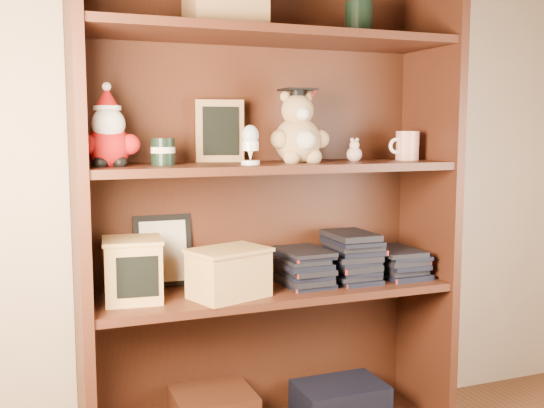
{
  "coord_description": "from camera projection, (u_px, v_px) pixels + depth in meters",
  "views": [
    {
      "loc": [
        -0.83,
        -0.56,
        1.06
      ],
      "look_at": [
        -0.11,
        1.3,
        0.82
      ],
      "focal_mm": 42.0,
      "sensor_mm": 36.0,
      "label": 1
    }
  ],
  "objects": [
    {
      "name": "certificate_frame",
      "position": [
        163.0,
        251.0,
        2.04
      ],
      "size": [
        0.19,
        0.05,
        0.23
      ],
      "color": "black",
      "rests_on": "shelf_lower"
    },
    {
      "name": "pencils_box",
      "position": [
        229.0,
        273.0,
        1.91
      ],
      "size": [
        0.27,
        0.23,
        0.15
      ],
      "color": "tan",
      "rests_on": "shelf_lower"
    },
    {
      "name": "shelf_upper",
      "position": [
        272.0,
        167.0,
        2.0
      ],
      "size": [
        1.14,
        0.33,
        0.02
      ],
      "color": "#421F12",
      "rests_on": "ground"
    },
    {
      "name": "egg_cup",
      "position": [
        250.0,
        143.0,
        1.88
      ],
      "size": [
        0.06,
        0.06,
        0.12
      ],
      "color": "white",
      "rests_on": "shelf_upper"
    },
    {
      "name": "teachers_tin",
      "position": [
        163.0,
        151.0,
        1.87
      ],
      "size": [
        0.07,
        0.07,
        0.08
      ],
      "color": "black",
      "rests_on": "shelf_upper"
    },
    {
      "name": "shelf_lower",
      "position": [
        272.0,
        291.0,
        2.04
      ],
      "size": [
        1.14,
        0.33,
        0.02
      ],
      "color": "#421F12",
      "rests_on": "ground"
    },
    {
      "name": "bookcase",
      "position": [
        266.0,
        215.0,
        2.06
      ],
      "size": [
        1.2,
        0.35,
        1.6
      ],
      "color": "#421F12",
      "rests_on": "ground"
    },
    {
      "name": "chalkboard_plaque",
      "position": [
        220.0,
        132.0,
        2.04
      ],
      "size": [
        0.16,
        0.1,
        0.2
      ],
      "color": "#9E7547",
      "rests_on": "shelf_upper"
    },
    {
      "name": "santa_plush",
      "position": [
        108.0,
        135.0,
        1.8
      ],
      "size": [
        0.17,
        0.13,
        0.25
      ],
      "color": "#A50F0F",
      "rests_on": "shelf_upper"
    },
    {
      "name": "book_stack_left",
      "position": [
        303.0,
        265.0,
        2.07
      ],
      "size": [
        0.14,
        0.2,
        0.13
      ],
      "color": "black",
      "rests_on": "shelf_lower"
    },
    {
      "name": "teacher_mug",
      "position": [
        407.0,
        146.0,
        2.16
      ],
      "size": [
        0.11,
        0.08,
        0.1
      ],
      "color": "silver",
      "rests_on": "shelf_upper"
    },
    {
      "name": "book_stack_right",
      "position": [
        396.0,
        262.0,
        2.2
      ],
      "size": [
        0.14,
        0.2,
        0.1
      ],
      "color": "black",
      "rests_on": "shelf_lower"
    },
    {
      "name": "treats_box",
      "position": [
        133.0,
        269.0,
        1.87
      ],
      "size": [
        0.19,
        0.19,
        0.19
      ],
      "color": "tan",
      "rests_on": "shelf_lower"
    },
    {
      "name": "grad_teddy_bear",
      "position": [
        298.0,
        134.0,
        2.01
      ],
      "size": [
        0.2,
        0.17,
        0.24
      ],
      "color": "tan",
      "rests_on": "shelf_upper"
    },
    {
      "name": "pink_figurine",
      "position": [
        354.0,
        152.0,
        2.09
      ],
      "size": [
        0.05,
        0.05,
        0.08
      ],
      "color": "#D2AAA2",
      "rests_on": "shelf_upper"
    },
    {
      "name": "book_stack_mid",
      "position": [
        352.0,
        256.0,
        2.13
      ],
      "size": [
        0.14,
        0.2,
        0.16
      ],
      "color": "black",
      "rests_on": "shelf_lower"
    }
  ]
}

